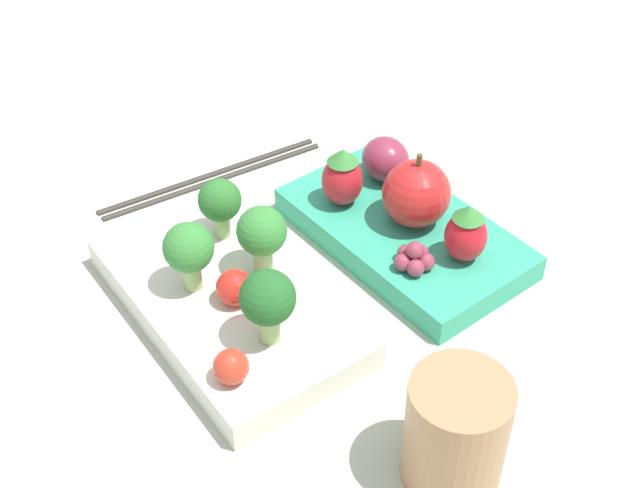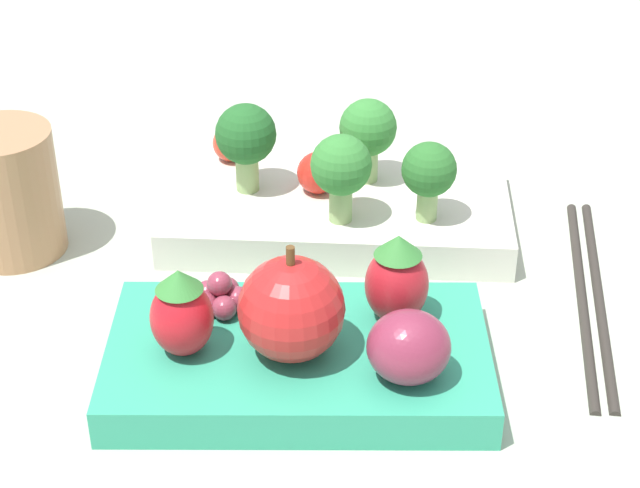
{
  "view_description": "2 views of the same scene",
  "coord_description": "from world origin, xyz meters",
  "px_view_note": "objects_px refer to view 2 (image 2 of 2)",
  "views": [
    {
      "loc": [
        -0.4,
        0.31,
        0.48
      ],
      "look_at": [
        0.0,
        0.0,
        0.03
      ],
      "focal_mm": 50.0,
      "sensor_mm": 36.0,
      "label": 1
    },
    {
      "loc": [
        0.01,
        -0.52,
        0.36
      ],
      "look_at": [
        0.0,
        0.0,
        0.03
      ],
      "focal_mm": 60.0,
      "sensor_mm": 36.0,
      "label": 2
    }
  ],
  "objects_px": {
    "chopsticks_pair": "(590,290)",
    "bento_box_fruit": "(298,360)",
    "strawberry_0": "(397,279)",
    "broccoli_floret_3": "(429,172)",
    "grape_cluster": "(220,296)",
    "plum": "(409,347)",
    "broccoli_floret_1": "(341,168)",
    "broccoli_floret_0": "(246,137)",
    "apple": "(291,309)",
    "broccoli_floret_2": "(368,130)",
    "cherry_tomato_0": "(231,143)",
    "cherry_tomato_1": "(312,173)",
    "strawberry_1": "(181,313)",
    "bento_box_savoury": "(338,208)",
    "drinking_cup": "(8,192)"
  },
  "relations": [
    {
      "from": "broccoli_floret_1",
      "to": "strawberry_0",
      "type": "bearing_deg",
      "value": -73.49
    },
    {
      "from": "broccoli_floret_2",
      "to": "chopsticks_pair",
      "type": "height_order",
      "value": "broccoli_floret_2"
    },
    {
      "from": "cherry_tomato_1",
      "to": "plum",
      "type": "distance_m",
      "value": 0.19
    },
    {
      "from": "broccoli_floret_0",
      "to": "grape_cluster",
      "type": "distance_m",
      "value": 0.13
    },
    {
      "from": "cherry_tomato_1",
      "to": "apple",
      "type": "bearing_deg",
      "value": -92.36
    },
    {
      "from": "plum",
      "to": "drinking_cup",
      "type": "relative_size",
      "value": 0.51
    },
    {
      "from": "drinking_cup",
      "to": "chopsticks_pair",
      "type": "distance_m",
      "value": 0.36
    },
    {
      "from": "bento_box_fruit",
      "to": "broccoli_floret_3",
      "type": "xyz_separation_m",
      "value": [
        0.07,
        0.12,
        0.05
      ]
    },
    {
      "from": "broccoli_floret_1",
      "to": "cherry_tomato_0",
      "type": "xyz_separation_m",
      "value": [
        -0.07,
        0.08,
        -0.02
      ]
    },
    {
      "from": "broccoli_floret_3",
      "to": "bento_box_fruit",
      "type": "bearing_deg",
      "value": -121.11
    },
    {
      "from": "bento_box_fruit",
      "to": "drinking_cup",
      "type": "height_order",
      "value": "drinking_cup"
    },
    {
      "from": "broccoli_floret_2",
      "to": "broccoli_floret_3",
      "type": "relative_size",
      "value": 1.1
    },
    {
      "from": "grape_cluster",
      "to": "strawberry_1",
      "type": "bearing_deg",
      "value": -112.39
    },
    {
      "from": "broccoli_floret_3",
      "to": "cherry_tomato_0",
      "type": "relative_size",
      "value": 2.1
    },
    {
      "from": "broccoli_floret_3",
      "to": "strawberry_0",
      "type": "relative_size",
      "value": 0.98
    },
    {
      "from": "cherry_tomato_0",
      "to": "strawberry_1",
      "type": "height_order",
      "value": "strawberry_1"
    },
    {
      "from": "strawberry_0",
      "to": "broccoli_floret_3",
      "type": "bearing_deg",
      "value": 76.97
    },
    {
      "from": "broccoli_floret_1",
      "to": "chopsticks_pair",
      "type": "height_order",
      "value": "broccoli_floret_1"
    },
    {
      "from": "broccoli_floret_2",
      "to": "strawberry_0",
      "type": "height_order",
      "value": "broccoli_floret_2"
    },
    {
      "from": "strawberry_0",
      "to": "drinking_cup",
      "type": "relative_size",
      "value": 0.64
    },
    {
      "from": "broccoli_floret_2",
      "to": "chopsticks_pair",
      "type": "relative_size",
      "value": 0.27
    },
    {
      "from": "apple",
      "to": "bento_box_fruit",
      "type": "bearing_deg",
      "value": 69.68
    },
    {
      "from": "apple",
      "to": "plum",
      "type": "xyz_separation_m",
      "value": [
        0.06,
        -0.02,
        -0.01
      ]
    },
    {
      "from": "broccoli_floret_1",
      "to": "strawberry_0",
      "type": "distance_m",
      "value": 0.1
    },
    {
      "from": "strawberry_1",
      "to": "grape_cluster",
      "type": "distance_m",
      "value": 0.04
    },
    {
      "from": "bento_box_savoury",
      "to": "bento_box_fruit",
      "type": "distance_m",
      "value": 0.16
    },
    {
      "from": "cherry_tomato_0",
      "to": "apple",
      "type": "xyz_separation_m",
      "value": [
        0.05,
        -0.21,
        0.01
      ]
    },
    {
      "from": "broccoli_floret_0",
      "to": "broccoli_floret_3",
      "type": "bearing_deg",
      "value": -17.32
    },
    {
      "from": "broccoli_floret_1",
      "to": "grape_cluster",
      "type": "height_order",
      "value": "broccoli_floret_1"
    },
    {
      "from": "chopsticks_pair",
      "to": "bento_box_fruit",
      "type": "bearing_deg",
      "value": -155.16
    },
    {
      "from": "cherry_tomato_1",
      "to": "apple",
      "type": "distance_m",
      "value": 0.17
    },
    {
      "from": "bento_box_fruit",
      "to": "strawberry_0",
      "type": "relative_size",
      "value": 3.85
    },
    {
      "from": "apple",
      "to": "strawberry_0",
      "type": "height_order",
      "value": "apple"
    },
    {
      "from": "broccoli_floret_0",
      "to": "plum",
      "type": "bearing_deg",
      "value": -63.42
    },
    {
      "from": "broccoli_floret_3",
      "to": "apple",
      "type": "height_order",
      "value": "apple"
    },
    {
      "from": "apple",
      "to": "chopsticks_pair",
      "type": "distance_m",
      "value": 0.2
    },
    {
      "from": "bento_box_fruit",
      "to": "grape_cluster",
      "type": "bearing_deg",
      "value": 145.2
    },
    {
      "from": "broccoli_floret_3",
      "to": "strawberry_1",
      "type": "distance_m",
      "value": 0.19
    },
    {
      "from": "strawberry_0",
      "to": "strawberry_1",
      "type": "distance_m",
      "value": 0.11
    },
    {
      "from": "broccoli_floret_3",
      "to": "plum",
      "type": "bearing_deg",
      "value": -97.4
    },
    {
      "from": "strawberry_1",
      "to": "chopsticks_pair",
      "type": "xyz_separation_m",
      "value": [
        0.23,
        0.09,
        -0.04
      ]
    },
    {
      "from": "broccoli_floret_2",
      "to": "strawberry_1",
      "type": "distance_m",
      "value": 0.21
    },
    {
      "from": "grape_cluster",
      "to": "plum",
      "type": "bearing_deg",
      "value": -29.87
    },
    {
      "from": "strawberry_1",
      "to": "apple",
      "type": "bearing_deg",
      "value": -0.27
    },
    {
      "from": "strawberry_1",
      "to": "strawberry_0",
      "type": "bearing_deg",
      "value": 15.36
    },
    {
      "from": "broccoli_floret_2",
      "to": "cherry_tomato_0",
      "type": "distance_m",
      "value": 0.1
    },
    {
      "from": "strawberry_0",
      "to": "grape_cluster",
      "type": "relative_size",
      "value": 1.67
    },
    {
      "from": "cherry_tomato_0",
      "to": "cherry_tomato_1",
      "type": "relative_size",
      "value": 0.9
    },
    {
      "from": "grape_cluster",
      "to": "drinking_cup",
      "type": "xyz_separation_m",
      "value": [
        -0.14,
        0.09,
        0.01
      ]
    },
    {
      "from": "broccoli_floret_0",
      "to": "strawberry_1",
      "type": "xyz_separation_m",
      "value": [
        -0.02,
        -0.17,
        -0.02
      ]
    }
  ]
}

